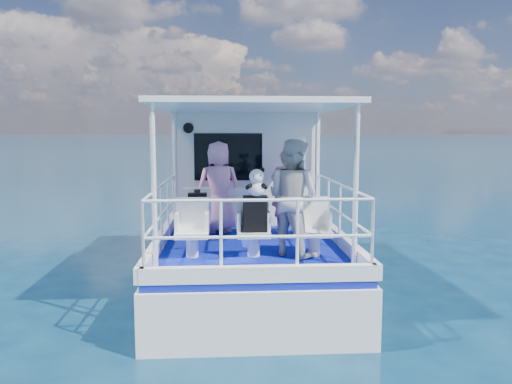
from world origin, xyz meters
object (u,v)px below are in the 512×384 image
passenger_port_fwd (219,187)px  panda (256,182)px  passenger_stbd_aft (293,197)px  backpack_center (255,214)px

passenger_port_fwd → panda: (0.57, -1.93, 0.28)m
passenger_port_fwd → passenger_stbd_aft: 2.12m
passenger_port_fwd → panda: bearing=95.6°
passenger_stbd_aft → panda: size_ratio=4.19×
backpack_center → panda: (0.02, -0.03, 0.47)m
passenger_stbd_aft → panda: passenger_stbd_aft is taller
passenger_port_fwd → panda: 2.03m
passenger_stbd_aft → backpack_center: (-0.56, -0.10, -0.22)m
backpack_center → panda: 0.47m
backpack_center → passenger_stbd_aft: bearing=10.4°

